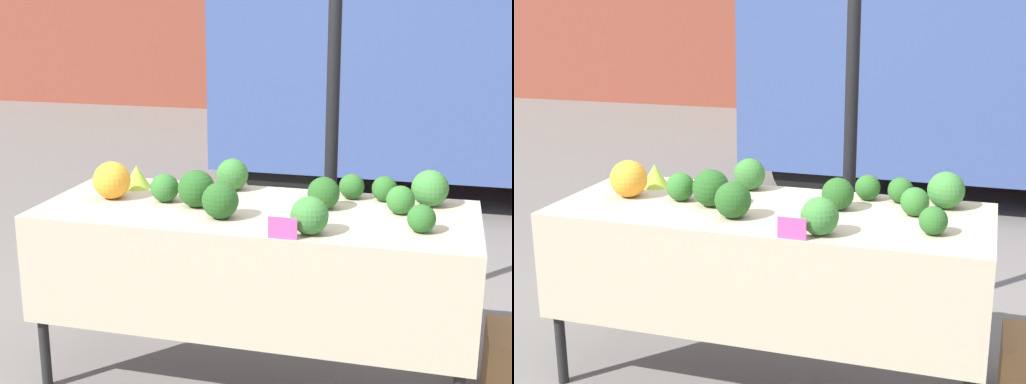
{
  "view_description": "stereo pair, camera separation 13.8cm",
  "coord_description": "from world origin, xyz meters",
  "views": [
    {
      "loc": [
        0.83,
        -3.09,
        1.82
      ],
      "look_at": [
        0.0,
        0.0,
        0.96
      ],
      "focal_mm": 50.0,
      "sensor_mm": 36.0,
      "label": 1
    },
    {
      "loc": [
        0.96,
        -3.05,
        1.82
      ],
      "look_at": [
        0.0,
        0.0,
        0.96
      ],
      "focal_mm": 50.0,
      "sensor_mm": 36.0,
      "label": 2
    }
  ],
  "objects": [
    {
      "name": "broccoli_head_7",
      "position": [
        -0.28,
        -0.04,
        0.97
      ],
      "size": [
        0.18,
        0.18,
        0.18
      ],
      "color": "#23511E",
      "rests_on": "market_table"
    },
    {
      "name": "broccoli_head_10",
      "position": [
        0.66,
        0.09,
        0.95
      ],
      "size": [
        0.13,
        0.13,
        0.13
      ],
      "color": "#2D6628",
      "rests_on": "market_table"
    },
    {
      "name": "broccoli_head_6",
      "position": [
        0.31,
        0.08,
        0.96
      ],
      "size": [
        0.15,
        0.15,
        0.15
      ],
      "color": "#23511E",
      "rests_on": "market_table"
    },
    {
      "name": "market_table",
      "position": [
        0.0,
        -0.07,
        0.77
      ],
      "size": [
        2.04,
        0.82,
        0.88
      ],
      "color": "tan",
      "rests_on": "ground_plane"
    },
    {
      "name": "romanesco_head",
      "position": [
        -0.7,
        0.21,
        0.94
      ],
      "size": [
        0.15,
        0.15,
        0.12
      ],
      "color": "#93B238",
      "rests_on": "market_table"
    },
    {
      "name": "broccoli_head_4",
      "position": [
        -0.46,
        0.0,
        0.95
      ],
      "size": [
        0.14,
        0.14,
        0.14
      ],
      "color": "#2D6628",
      "rests_on": "market_table"
    },
    {
      "name": "broccoli_head_9",
      "position": [
        0.57,
        0.29,
        0.94
      ],
      "size": [
        0.12,
        0.12,
        0.12
      ],
      "color": "#285B23",
      "rests_on": "market_table"
    },
    {
      "name": "parked_truck",
      "position": [
        0.59,
        4.03,
        1.4
      ],
      "size": [
        4.0,
        2.08,
        2.67
      ],
      "color": "#384C84",
      "rests_on": "ground_plane"
    },
    {
      "name": "price_sign",
      "position": [
        0.22,
        -0.4,
        0.93
      ],
      "size": [
        0.12,
        0.01,
        0.09
      ],
      "color": "#EF4793",
      "rests_on": "market_table"
    },
    {
      "name": "broccoli_head_2",
      "position": [
        0.76,
        -0.16,
        0.94
      ],
      "size": [
        0.12,
        0.12,
        0.12
      ],
      "color": "#285B23",
      "rests_on": "market_table"
    },
    {
      "name": "orange_cauliflower",
      "position": [
        -0.73,
        -0.01,
        0.97
      ],
      "size": [
        0.18,
        0.18,
        0.18
      ],
      "color": "orange",
      "rests_on": "market_table"
    },
    {
      "name": "tent_pole",
      "position": [
        0.25,
        0.62,
        1.2
      ],
      "size": [
        0.07,
        0.07,
        2.4
      ],
      "color": "black",
      "rests_on": "ground_plane"
    },
    {
      "name": "broccoli_head_3",
      "position": [
        0.41,
        0.29,
        0.94
      ],
      "size": [
        0.12,
        0.12,
        0.12
      ],
      "color": "#285B23",
      "rests_on": "market_table"
    },
    {
      "name": "broccoli_head_1",
      "position": [
        0.31,
        -0.3,
        0.96
      ],
      "size": [
        0.16,
        0.16,
        0.16
      ],
      "color": "#387533",
      "rests_on": "market_table"
    },
    {
      "name": "broccoli_head_8",
      "position": [
        -0.2,
        0.3,
        0.96
      ],
      "size": [
        0.16,
        0.16,
        0.16
      ],
      "color": "#336B2D",
      "rests_on": "market_table"
    },
    {
      "name": "broccoli_head_5",
      "position": [
        0.78,
        0.25,
        0.97
      ],
      "size": [
        0.17,
        0.17,
        0.17
      ],
      "color": "#387533",
      "rests_on": "market_table"
    },
    {
      "name": "ground_plane",
      "position": [
        0.0,
        0.0,
        0.0
      ],
      "size": [
        40.0,
        40.0,
        0.0
      ],
      "primitive_type": "plane",
      "color": "slate"
    },
    {
      "name": "broccoli_head_0",
      "position": [
        -0.11,
        -0.19,
        0.96
      ],
      "size": [
        0.17,
        0.17,
        0.17
      ],
      "color": "#23511E",
      "rests_on": "market_table"
    }
  ]
}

